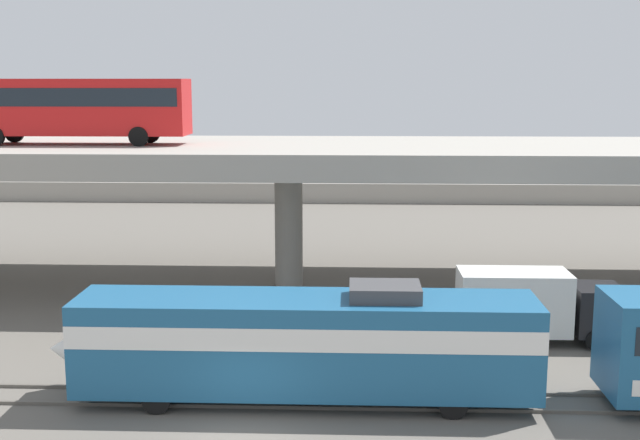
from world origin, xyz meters
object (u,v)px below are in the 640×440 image
object	(u,v)px
service_truck_west	(534,304)
parked_car_4	(462,166)
parked_car_6	(92,170)
train_locomotive	(283,340)
parked_car_0	(97,166)
transit_bus_on_overpass	(73,105)
parked_car_5	(149,164)
parked_car_2	(565,169)
parked_car_3	(229,165)
parked_car_1	(323,167)

from	to	relation	value
service_truck_west	parked_car_4	bearing A→B (deg)	86.12
service_truck_west	parked_car_6	xyz separation A→B (m)	(-32.41, 41.69, 0.92)
train_locomotive	parked_car_0	bearing A→B (deg)	-66.21
parked_car_4	transit_bus_on_overpass	bearing A→B (deg)	56.17
parked_car_5	train_locomotive	bearing A→B (deg)	108.69
parked_car_0	parked_car_6	distance (m)	3.63
service_truck_west	parked_car_5	distance (m)	54.88
parked_car_0	parked_car_2	xyz separation A→B (m)	(45.80, -0.72, -0.00)
transit_bus_on_overpass	service_truck_west	size ratio (longest dim) A/B	1.76
train_locomotive	parked_car_2	bearing A→B (deg)	-113.98
service_truck_west	transit_bus_on_overpass	bearing A→B (deg)	158.97
transit_bus_on_overpass	parked_car_3	size ratio (longest dim) A/B	2.60
parked_car_0	parked_car_3	distance (m)	13.00
parked_car_0	parked_car_5	distance (m)	5.05
parked_car_1	parked_car_3	size ratio (longest dim) A/B	0.92
parked_car_6	parked_car_1	bearing A→B (deg)	8.99
train_locomotive	parked_car_0	size ratio (longest dim) A/B	3.72
train_locomotive	parked_car_3	xyz separation A→B (m)	(-10.03, 53.54, 0.36)
parked_car_2	parked_car_4	world-z (taller)	same
transit_bus_on_overpass	parked_car_5	bearing A→B (deg)	-81.21
parked_car_0	parked_car_5	xyz separation A→B (m)	(4.74, 1.75, -0.00)
train_locomotive	parked_car_4	distance (m)	55.02
parked_car_5	parked_car_0	bearing A→B (deg)	20.30
service_truck_west	parked_car_3	world-z (taller)	parked_car_3
service_truck_west	parked_car_3	size ratio (longest dim) A/B	1.47
service_truck_west	parked_car_4	distance (m)	46.72
parked_car_1	parked_car_3	xyz separation A→B (m)	(-9.57, 1.58, 0.00)
parked_car_4	parked_car_5	world-z (taller)	same
parked_car_2	parked_car_6	xyz separation A→B (m)	(-45.20, -2.86, 0.00)
train_locomotive	parked_car_5	world-z (taller)	train_locomotive
parked_car_0	parked_car_1	world-z (taller)	same
parked_car_2	parked_car_3	distance (m)	32.95
parked_car_0	parked_car_5	bearing A→B (deg)	20.30
parked_car_1	parked_car_6	world-z (taller)	same
parked_car_1	parked_car_2	size ratio (longest dim) A/B	1.00
train_locomotive	parked_car_5	xyz separation A→B (m)	(-18.21, 53.83, 0.36)
parked_car_2	parked_car_3	xyz separation A→B (m)	(-32.88, 2.18, 0.00)
transit_bus_on_overpass	service_truck_west	world-z (taller)	transit_bus_on_overpass
train_locomotive	service_truck_west	bearing A→B (deg)	-145.94
parked_car_3	transit_bus_on_overpass	bearing A→B (deg)	86.65
parked_car_6	transit_bus_on_overpass	bearing A→B (deg)	-73.06
service_truck_west	train_locomotive	bearing A→B (deg)	-145.94
parked_car_5	parked_car_3	bearing A→B (deg)	177.97
transit_bus_on_overpass	parked_car_3	bearing A→B (deg)	-93.35
train_locomotive	parked_car_1	size ratio (longest dim) A/B	3.94
parked_car_2	parked_car_6	bearing A→B (deg)	-176.38
parked_car_1	parked_car_3	bearing A→B (deg)	170.62
parked_car_2	parked_car_4	size ratio (longest dim) A/B	1.03
parked_car_1	parked_car_6	size ratio (longest dim) A/B	0.93
parked_car_2	parked_car_0	bearing A→B (deg)	179.10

